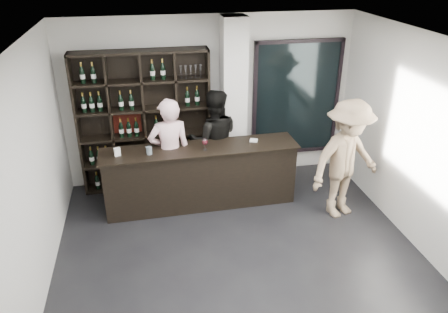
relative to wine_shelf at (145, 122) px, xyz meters
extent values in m
cube|color=black|center=(1.15, -2.57, -1.20)|extent=(5.00, 5.50, 0.01)
cube|color=silver|center=(1.50, -0.10, 0.25)|extent=(0.40, 0.40, 2.90)
cube|color=black|center=(2.70, 0.12, 0.20)|extent=(1.60, 0.08, 2.10)
cube|color=black|center=(2.70, 0.12, 0.20)|extent=(1.48, 0.02, 1.98)
cube|color=black|center=(0.82, -0.82, -0.70)|extent=(3.03, 0.57, 0.99)
cube|color=black|center=(0.82, -0.82, -0.19)|extent=(3.11, 0.65, 0.03)
imported|color=beige|center=(0.35, -0.72, -0.29)|extent=(0.70, 0.50, 1.82)
imported|color=black|center=(1.13, -0.31, -0.31)|extent=(0.93, 0.76, 1.79)
imported|color=#8E7559|center=(2.95, -1.52, -0.25)|extent=(1.38, 1.04, 1.90)
cylinder|color=silver|center=(0.03, -0.90, -0.12)|extent=(0.10, 0.10, 0.12)
cube|color=white|center=(1.71, -0.72, -0.17)|extent=(0.16, 0.16, 0.02)
cube|color=white|center=(-0.44, -0.87, -0.11)|extent=(0.10, 0.08, 0.13)
camera|label=1|loc=(0.01, -6.98, 2.67)|focal=35.00mm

